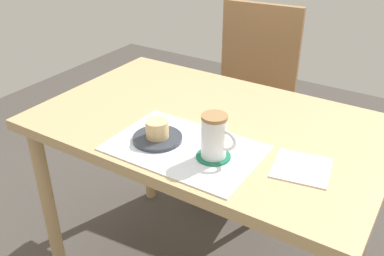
% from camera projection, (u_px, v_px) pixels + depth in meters
% --- Properties ---
extents(dining_table, '(1.13, 0.72, 0.73)m').
position_uv_depth(dining_table, '(209.00, 143.00, 1.45)').
color(dining_table, tan).
rests_on(dining_table, ground_plane).
extents(wooden_chair, '(0.46, 0.46, 0.93)m').
position_uv_depth(wooden_chair, '(249.00, 96.00, 2.08)').
color(wooden_chair, '#997047').
rests_on(wooden_chair, ground_plane).
extents(placemat, '(0.44, 0.29, 0.00)m').
position_uv_depth(placemat, '(185.00, 148.00, 1.25)').
color(placemat, white).
rests_on(placemat, dining_table).
extents(pastry_plate, '(0.15, 0.15, 0.01)m').
position_uv_depth(pastry_plate, '(158.00, 138.00, 1.28)').
color(pastry_plate, '#333842').
rests_on(pastry_plate, placemat).
extents(pastry, '(0.07, 0.07, 0.05)m').
position_uv_depth(pastry, '(157.00, 129.00, 1.27)').
color(pastry, '#E5BC7F').
rests_on(pastry, pastry_plate).
extents(coffee_coaster, '(0.10, 0.10, 0.00)m').
position_uv_depth(coffee_coaster, '(213.00, 156.00, 1.20)').
color(coffee_coaster, '#196B4C').
rests_on(coffee_coaster, placemat).
extents(coffee_mug, '(0.11, 0.07, 0.13)m').
position_uv_depth(coffee_mug, '(215.00, 136.00, 1.17)').
color(coffee_mug, white).
rests_on(coffee_mug, coffee_coaster).
extents(paper_napkin, '(0.17, 0.17, 0.00)m').
position_uv_depth(paper_napkin, '(302.00, 168.00, 1.16)').
color(paper_napkin, white).
rests_on(paper_napkin, dining_table).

